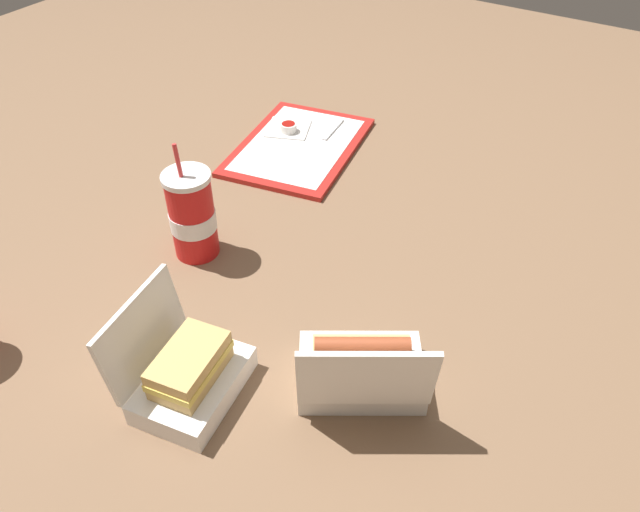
% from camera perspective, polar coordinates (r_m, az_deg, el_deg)
% --- Properties ---
extents(ground_plane, '(3.20, 3.20, 0.00)m').
position_cam_1_polar(ground_plane, '(1.14, -2.83, -1.96)').
color(ground_plane, brown).
extents(food_tray, '(0.41, 0.32, 0.01)m').
position_cam_1_polar(food_tray, '(1.50, -1.98, 9.98)').
color(food_tray, red).
rests_on(food_tray, ground_plane).
extents(ketchup_cup, '(0.04, 0.04, 0.02)m').
position_cam_1_polar(ketchup_cup, '(1.54, -2.90, 11.64)').
color(ketchup_cup, white).
rests_on(ketchup_cup, food_tray).
extents(napkin_stack, '(0.13, 0.13, 0.00)m').
position_cam_1_polar(napkin_stack, '(1.56, -2.92, 11.58)').
color(napkin_stack, white).
rests_on(napkin_stack, food_tray).
extents(plastic_fork, '(0.11, 0.03, 0.00)m').
position_cam_1_polar(plastic_fork, '(1.55, 1.19, 11.51)').
color(plastic_fork, white).
rests_on(plastic_fork, food_tray).
extents(clamshell_hotdog_back, '(0.24, 0.24, 0.17)m').
position_cam_1_polar(clamshell_hotdog_back, '(0.94, 3.83, -10.19)').
color(clamshell_hotdog_back, white).
rests_on(clamshell_hotdog_back, ground_plane).
extents(clamshell_sandwich_right, '(0.20, 0.17, 0.16)m').
position_cam_1_polar(clamshell_sandwich_right, '(0.95, -12.08, -10.40)').
color(clamshell_sandwich_right, white).
rests_on(clamshell_sandwich_right, ground_plane).
extents(soda_cup_left, '(0.09, 0.09, 0.23)m').
position_cam_1_polar(soda_cup_left, '(1.17, -11.61, 3.67)').
color(soda_cup_left, red).
rests_on(soda_cup_left, ground_plane).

